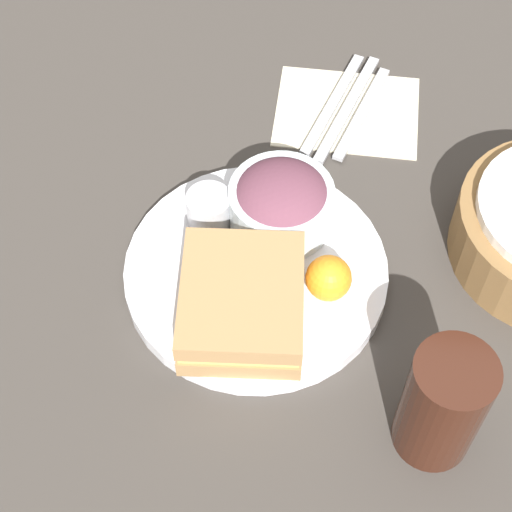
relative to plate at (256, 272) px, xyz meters
The scene contains 11 objects.
ground_plane 0.01m from the plate, ahead, with size 4.00×4.00×0.00m, color #3D3833.
plate is the anchor object (origin of this frame).
sandwich 0.07m from the plate, ahead, with size 0.14×0.12×0.05m.
salad_bowl 0.07m from the plate, 163.99° to the left, with size 0.11×0.11×0.06m.
dressing_cup 0.08m from the plate, 133.66° to the right, with size 0.05×0.05×0.04m, color #B7B7BC.
orange_wedge 0.08m from the plate, 76.08° to the left, with size 0.04×0.04×0.04m, color orange.
drink_glass 0.24m from the plate, 50.17° to the left, with size 0.07×0.07×0.13m, color #38190F.
napkin 0.25m from the plate, 162.67° to the left, with size 0.13×0.16×0.00m, color beige.
fork 0.25m from the plate, 166.75° to the left, with size 0.17×0.01×0.01m, color #B2B2B7.
knife 0.25m from the plate, 162.67° to the left, with size 0.18×0.01×0.01m, color #B2B2B7.
spoon 0.25m from the plate, 158.58° to the left, with size 0.15×0.01×0.01m, color #B2B2B7.
Camera 1 is at (0.47, 0.06, 0.72)m, focal length 60.00 mm.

